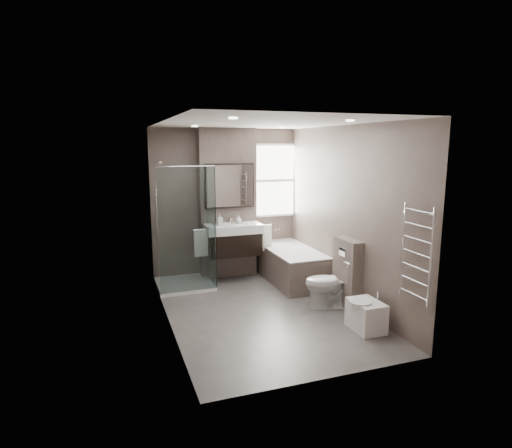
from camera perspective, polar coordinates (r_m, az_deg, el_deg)
name	(u,v)px	position (r m, az deg, el deg)	size (l,w,h in m)	color
room	(262,221)	(5.83, 0.87, 0.46)	(2.70, 3.90, 2.70)	#53504C
vanity_pier	(227,204)	(7.50, -3.85, 2.70)	(1.00, 0.25, 2.60)	brown
vanity	(233,239)	(7.27, -3.05, -2.03)	(0.95, 0.47, 0.66)	black
mirror_cabinet	(230,186)	(7.30, -3.53, 5.10)	(0.86, 0.08, 0.76)	black
towel_left	(201,243)	(7.12, -7.33, -2.54)	(0.24, 0.06, 0.44)	white
towel_right	(265,238)	(7.43, 1.15, -1.91)	(0.24, 0.06, 0.44)	white
shower_enclosure	(191,258)	(7.09, -8.71, -4.54)	(0.90, 0.90, 2.00)	white
bathtub	(291,263)	(7.39, 4.63, -5.24)	(0.75, 1.60, 0.57)	brown
window	(273,181)	(7.84, 2.30, 5.81)	(0.98, 0.06, 1.33)	white
toilet	(330,283)	(6.29, 9.88, -7.74)	(0.41, 0.72, 0.73)	white
cistern_box	(347,273)	(6.32, 12.07, -6.44)	(0.19, 0.55, 1.00)	brown
bidet	(366,315)	(5.69, 14.43, -11.67)	(0.41, 0.47, 0.49)	white
towel_radiator	(416,253)	(5.12, 20.60, -3.69)	(0.03, 0.49, 1.10)	silver
soap_bottle_a	(220,220)	(7.13, -4.86, 0.59)	(0.08, 0.08, 0.19)	white
soap_bottle_b	(239,219)	(7.29, -2.35, 0.64)	(0.11, 0.11, 0.14)	white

